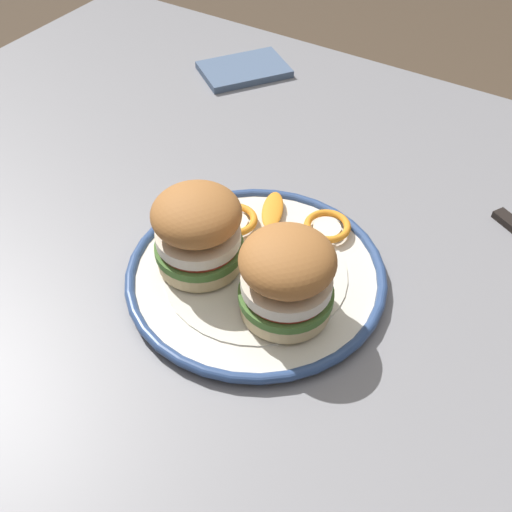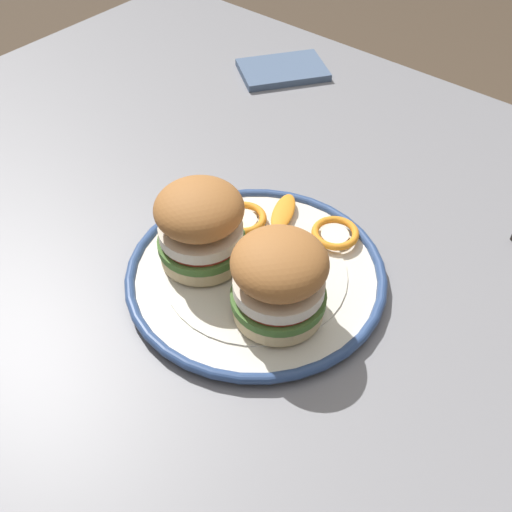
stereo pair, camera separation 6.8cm
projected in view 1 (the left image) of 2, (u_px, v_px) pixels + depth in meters
The scene contains 10 objects.
ground_plane at pixel (262, 508), 1.26m from camera, with size 8.00×8.00×0.00m, color #4C3D2D.
dining_table at pixel (265, 303), 0.82m from camera, with size 1.40×1.05×0.71m.
dinner_plate at pixel (256, 275), 0.73m from camera, with size 0.30×0.30×0.02m.
sandwich_half_left at pixel (287, 276), 0.65m from camera, with size 0.11×0.11×0.10m.
sandwich_half_right at pixel (198, 230), 0.70m from camera, with size 0.10×0.10×0.10m.
orange_peel_curled at pixel (234, 220), 0.78m from camera, with size 0.08×0.08×0.01m.
orange_peel_strip_long at pixel (273, 210), 0.79m from camera, with size 0.05×0.08×0.01m.
orange_peel_strip_short at pixel (291, 234), 0.76m from camera, with size 0.06×0.03×0.01m.
orange_peel_small_curl at pixel (327, 226), 0.77m from camera, with size 0.06×0.06×0.01m.
folded_napkin at pixel (244, 69), 1.08m from camera, with size 0.14×0.10×0.01m, color slate.
Camera 1 is at (-0.27, 0.46, 1.25)m, focal length 43.98 mm.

